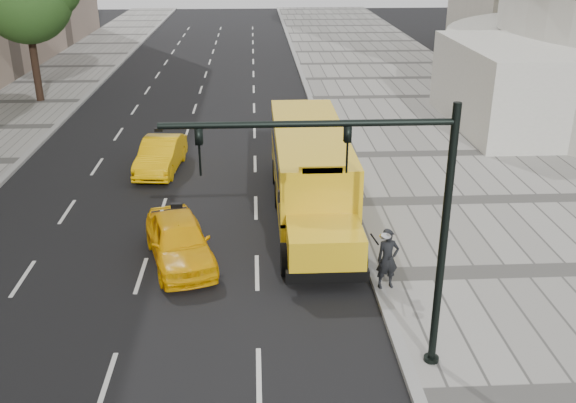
{
  "coord_description": "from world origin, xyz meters",
  "views": [
    {
      "loc": [
        2.53,
        -22.19,
        9.51
      ],
      "look_at": [
        3.5,
        -4.0,
        1.9
      ],
      "focal_mm": 40.0,
      "sensor_mm": 36.0,
      "label": 1
    }
  ],
  "objects_px": {
    "taxi_near": "(179,240)",
    "traffic_signal": "(382,210)",
    "school_bus": "(310,165)",
    "taxi_far": "(161,155)",
    "pedestrian": "(388,259)"
  },
  "relations": [
    {
      "from": "taxi_far",
      "to": "pedestrian",
      "type": "distance_m",
      "value": 13.16
    },
    {
      "from": "school_bus",
      "to": "taxi_near",
      "type": "height_order",
      "value": "school_bus"
    },
    {
      "from": "taxi_near",
      "to": "school_bus",
      "type": "bearing_deg",
      "value": 26.41
    },
    {
      "from": "traffic_signal",
      "to": "pedestrian",
      "type": "bearing_deg",
      "value": 73.96
    },
    {
      "from": "school_bus",
      "to": "taxi_near",
      "type": "xyz_separation_m",
      "value": [
        -4.39,
        -3.94,
        -1.02
      ]
    },
    {
      "from": "school_bus",
      "to": "pedestrian",
      "type": "distance_m",
      "value": 6.33
    },
    {
      "from": "school_bus",
      "to": "traffic_signal",
      "type": "bearing_deg",
      "value": -85.85
    },
    {
      "from": "taxi_far",
      "to": "traffic_signal",
      "type": "distance_m",
      "value": 16.0
    },
    {
      "from": "pedestrian",
      "to": "taxi_near",
      "type": "bearing_deg",
      "value": 151.07
    },
    {
      "from": "school_bus",
      "to": "traffic_signal",
      "type": "height_order",
      "value": "traffic_signal"
    },
    {
      "from": "taxi_far",
      "to": "traffic_signal",
      "type": "bearing_deg",
      "value": -59.1
    },
    {
      "from": "taxi_near",
      "to": "traffic_signal",
      "type": "xyz_separation_m",
      "value": [
        5.08,
        -5.6,
        3.35
      ]
    },
    {
      "from": "taxi_near",
      "to": "taxi_far",
      "type": "height_order",
      "value": "taxi_near"
    },
    {
      "from": "pedestrian",
      "to": "traffic_signal",
      "type": "xyz_separation_m",
      "value": [
        -1.0,
        -3.48,
        3.05
      ]
    },
    {
      "from": "traffic_signal",
      "to": "taxi_near",
      "type": "bearing_deg",
      "value": 132.22
    }
  ]
}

